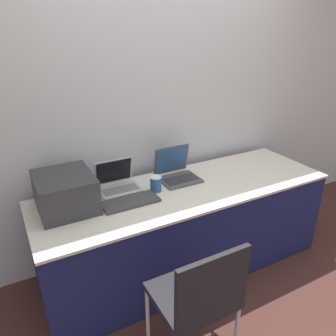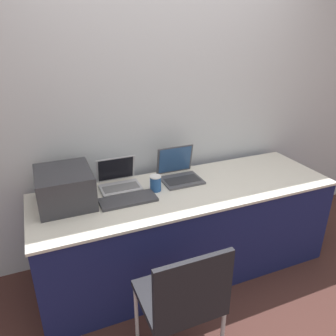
{
  "view_description": "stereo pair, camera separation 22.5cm",
  "coord_description": "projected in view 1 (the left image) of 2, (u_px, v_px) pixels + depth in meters",
  "views": [
    {
      "loc": [
        -1.2,
        -1.56,
        1.9
      ],
      "look_at": [
        -0.14,
        0.4,
        0.92
      ],
      "focal_mm": 35.0,
      "sensor_mm": 36.0,
      "label": 1
    },
    {
      "loc": [
        -1.0,
        -1.65,
        1.9
      ],
      "look_at": [
        -0.14,
        0.4,
        0.92
      ],
      "focal_mm": 35.0,
      "sensor_mm": 36.0,
      "label": 2
    }
  ],
  "objects": [
    {
      "name": "ground_plane",
      "position": [
        209.0,
        292.0,
        2.54
      ],
      "size": [
        14.0,
        14.0,
        0.0
      ],
      "primitive_type": "plane",
      "color": "#472823"
    },
    {
      "name": "wall_back",
      "position": [
        158.0,
        104.0,
        2.7
      ],
      "size": [
        8.0,
        0.05,
        2.6
      ],
      "color": "silver",
      "rests_on": "ground_plane"
    },
    {
      "name": "table",
      "position": [
        185.0,
        228.0,
        2.68
      ],
      "size": [
        2.33,
        0.75,
        0.74
      ],
      "color": "#191E51",
      "rests_on": "ground_plane"
    },
    {
      "name": "printer",
      "position": [
        65.0,
        191.0,
        2.2
      ],
      "size": [
        0.37,
        0.43,
        0.24
      ],
      "color": "#333338",
      "rests_on": "table"
    },
    {
      "name": "laptop_left",
      "position": [
        118.0,
        183.0,
        2.49
      ],
      "size": [
        0.31,
        0.26,
        0.22
      ],
      "color": "#B7B7BC",
      "rests_on": "table"
    },
    {
      "name": "laptop_right",
      "position": [
        177.0,
        172.0,
        2.66
      ],
      "size": [
        0.31,
        0.29,
        0.25
      ],
      "color": "#4C4C51",
      "rests_on": "table"
    },
    {
      "name": "external_keyboard",
      "position": [
        130.0,
        202.0,
        2.31
      ],
      "size": [
        0.41,
        0.17,
        0.02
      ],
      "color": "#3D3D42",
      "rests_on": "table"
    },
    {
      "name": "coffee_cup",
      "position": [
        156.0,
        184.0,
        2.46
      ],
      "size": [
        0.09,
        0.09,
        0.12
      ],
      "color": "#285699",
      "rests_on": "table"
    },
    {
      "name": "chair",
      "position": [
        199.0,
        295.0,
        1.81
      ],
      "size": [
        0.43,
        0.41,
        0.87
      ],
      "color": "black",
      "rests_on": "ground_plane"
    }
  ]
}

